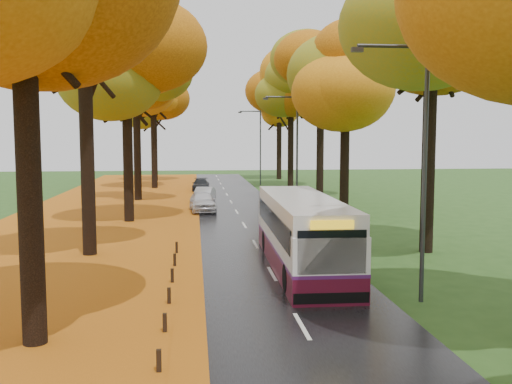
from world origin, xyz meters
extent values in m
cube|color=black|center=(0.00, 25.00, 0.02)|extent=(6.50, 90.00, 0.04)
cube|color=silver|center=(0.00, 25.00, 0.04)|extent=(0.12, 90.00, 0.01)
cube|color=#9C530E|center=(-9.00, 25.00, 0.01)|extent=(12.00, 90.00, 0.02)
cube|color=#B55C12|center=(-3.05, 25.00, 0.04)|extent=(0.90, 90.00, 0.01)
cylinder|color=black|center=(-6.90, 5.50, 4.29)|extent=(0.60, 0.60, 8.58)
cylinder|color=black|center=(-7.50, 16.50, 4.58)|extent=(0.60, 0.60, 9.15)
ellipsoid|color=orange|center=(-7.50, 16.50, 10.30)|extent=(8.00, 8.00, 6.24)
cylinder|color=black|center=(-6.90, 26.50, 4.00)|extent=(0.60, 0.60, 8.00)
ellipsoid|color=orange|center=(-6.90, 26.50, 9.00)|extent=(9.20, 9.20, 7.18)
cylinder|color=black|center=(-7.50, 38.50, 4.29)|extent=(0.60, 0.60, 8.58)
ellipsoid|color=orange|center=(-7.50, 38.50, 9.65)|extent=(8.00, 8.00, 6.24)
cylinder|color=black|center=(-6.90, 49.50, 4.58)|extent=(0.60, 0.60, 9.15)
ellipsoid|color=orange|center=(-6.90, 49.50, 10.30)|extent=(9.20, 9.20, 7.18)
cylinder|color=black|center=(-7.50, 59.50, 4.00)|extent=(0.60, 0.60, 8.00)
ellipsoid|color=orange|center=(-7.50, 59.50, 9.00)|extent=(8.00, 8.00, 6.24)
cylinder|color=black|center=(7.50, 15.50, 4.61)|extent=(0.60, 0.60, 9.22)
ellipsoid|color=#C8750F|center=(7.50, 15.50, 10.37)|extent=(8.20, 8.20, 6.40)
cylinder|color=black|center=(6.90, 27.50, 4.10)|extent=(0.60, 0.60, 8.19)
ellipsoid|color=#C8750F|center=(6.90, 27.50, 9.22)|extent=(9.20, 9.20, 7.18)
cylinder|color=black|center=(7.50, 37.50, 4.35)|extent=(0.60, 0.60, 8.70)
ellipsoid|color=#C8750F|center=(7.50, 37.50, 9.79)|extent=(8.20, 8.20, 6.40)
cylinder|color=black|center=(6.90, 48.50, 4.61)|extent=(0.60, 0.60, 9.22)
ellipsoid|color=#C8750F|center=(6.90, 48.50, 10.37)|extent=(9.20, 9.20, 7.18)
cylinder|color=black|center=(7.50, 60.50, 4.10)|extent=(0.60, 0.60, 8.19)
ellipsoid|color=#C8750F|center=(7.50, 60.50, 9.22)|extent=(8.20, 8.20, 6.40)
cube|color=black|center=(-3.70, 3.40, 0.26)|extent=(0.11, 0.11, 0.52)
cube|color=black|center=(-3.70, 6.00, 0.26)|extent=(0.11, 0.11, 0.52)
cube|color=black|center=(-3.70, 8.60, 0.26)|extent=(0.11, 0.11, 0.52)
cube|color=black|center=(-3.70, 11.20, 0.26)|extent=(0.11, 0.11, 0.52)
cube|color=black|center=(-3.70, 13.80, 0.26)|extent=(0.11, 0.11, 0.52)
cube|color=black|center=(-3.70, 16.40, 0.26)|extent=(0.11, 0.11, 0.52)
cylinder|color=#333538|center=(4.20, 8.00, 4.00)|extent=(0.14, 0.14, 8.00)
cylinder|color=#333538|center=(3.10, 8.00, 7.90)|extent=(2.20, 0.11, 0.11)
cube|color=#333538|center=(2.00, 8.00, 7.78)|extent=(0.35, 0.18, 0.14)
cylinder|color=#333538|center=(4.20, 30.00, 4.00)|extent=(0.14, 0.14, 8.00)
cylinder|color=#333538|center=(3.10, 30.00, 7.90)|extent=(2.20, 0.11, 0.11)
cube|color=#333538|center=(2.00, 30.00, 7.78)|extent=(0.35, 0.18, 0.14)
cylinder|color=#333538|center=(4.20, 52.00, 4.00)|extent=(0.14, 0.14, 8.00)
cylinder|color=#333538|center=(3.10, 52.00, 7.90)|extent=(2.20, 0.11, 0.11)
cube|color=#333538|center=(2.00, 52.00, 7.78)|extent=(0.35, 0.18, 0.14)
cube|color=#4D0C1E|center=(1.32, 12.92, 0.47)|extent=(2.59, 10.61, 0.86)
cube|color=silver|center=(1.32, 12.92, 1.53)|extent=(2.59, 10.61, 1.25)
cube|color=silver|center=(1.32, 12.92, 2.49)|extent=(2.53, 10.40, 0.67)
cube|color=#4E1A5B|center=(1.32, 12.92, 0.95)|extent=(2.61, 10.63, 0.12)
cube|color=black|center=(1.32, 12.92, 1.91)|extent=(2.60, 9.77, 0.82)
cube|color=black|center=(1.22, 7.66, 1.72)|extent=(2.11, 0.10, 1.35)
cube|color=yellow|center=(1.22, 7.66, 2.56)|extent=(1.32, 0.08, 0.27)
cube|color=black|center=(1.22, 7.68, 0.31)|extent=(2.36, 0.16, 0.34)
cylinder|color=black|center=(0.17, 9.34, 0.52)|extent=(0.29, 0.97, 0.96)
cylinder|color=black|center=(2.33, 9.30, 0.52)|extent=(0.29, 0.97, 0.96)
cylinder|color=black|center=(0.29, 16.11, 0.52)|extent=(0.29, 0.97, 0.96)
cylinder|color=black|center=(2.45, 16.07, 0.52)|extent=(0.29, 0.97, 0.96)
imported|color=silver|center=(-2.34, 30.42, 0.74)|extent=(1.96, 4.23, 1.40)
imported|color=#ADAFB5|center=(-2.14, 35.42, 0.65)|extent=(1.99, 3.90, 1.23)
imported|color=black|center=(-2.28, 45.98, 0.60)|extent=(1.73, 3.95, 1.13)
camera|label=1|loc=(-2.88, -8.91, 5.19)|focal=40.00mm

